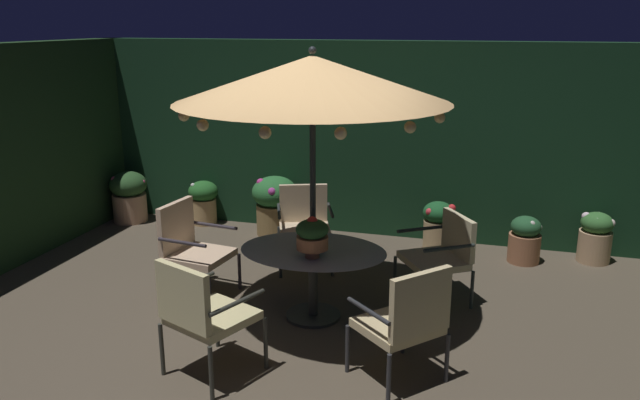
{
  "coord_description": "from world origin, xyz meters",
  "views": [
    {
      "loc": [
        1.76,
        -5.09,
        2.8
      ],
      "look_at": [
        0.11,
        0.57,
        1.12
      ],
      "focal_mm": 35.6,
      "sensor_mm": 36.0,
      "label": 1
    }
  ],
  "objects_px": {
    "patio_dining_table": "(313,263)",
    "potted_plant_right_near": "(438,225)",
    "potted_plant_back_right": "(595,237)",
    "potted_plant_back_center": "(204,200)",
    "patio_chair_southeast": "(191,244)",
    "patio_umbrella": "(312,80)",
    "patio_chair_north": "(407,318)",
    "potted_plant_back_left": "(129,195)",
    "potted_plant_right_far": "(525,239)",
    "patio_chair_east": "(304,221)",
    "centerpiece_planter": "(312,235)",
    "patio_chair_northeast": "(442,252)",
    "potted_plant_left_far": "(275,203)",
    "patio_chair_south": "(202,311)"
  },
  "relations": [
    {
      "from": "patio_chair_southeast",
      "to": "potted_plant_back_left",
      "type": "xyz_separation_m",
      "value": [
        -2.04,
        2.04,
        -0.17
      ]
    },
    {
      "from": "potted_plant_back_center",
      "to": "patio_dining_table",
      "type": "bearing_deg",
      "value": -45.7
    },
    {
      "from": "patio_chair_east",
      "to": "potted_plant_back_left",
      "type": "height_order",
      "value": "patio_chair_east"
    },
    {
      "from": "patio_chair_north",
      "to": "potted_plant_back_center",
      "type": "distance_m",
      "value": 4.76
    },
    {
      "from": "patio_dining_table",
      "to": "potted_plant_left_far",
      "type": "relative_size",
      "value": 1.77
    },
    {
      "from": "patio_dining_table",
      "to": "patio_chair_south",
      "type": "distance_m",
      "value": 1.39
    },
    {
      "from": "patio_dining_table",
      "to": "potted_plant_right_far",
      "type": "distance_m",
      "value": 2.93
    },
    {
      "from": "potted_plant_back_left",
      "to": "patio_chair_northeast",
      "type": "bearing_deg",
      "value": -17.51
    },
    {
      "from": "patio_chair_northeast",
      "to": "potted_plant_back_right",
      "type": "xyz_separation_m",
      "value": [
        1.66,
        1.59,
        -0.21
      ]
    },
    {
      "from": "potted_plant_right_far",
      "to": "patio_chair_east",
      "type": "bearing_deg",
      "value": -161.76
    },
    {
      "from": "centerpiece_planter",
      "to": "patio_chair_north",
      "type": "xyz_separation_m",
      "value": [
        0.98,
        -0.72,
        -0.35
      ]
    },
    {
      "from": "patio_chair_east",
      "to": "potted_plant_right_far",
      "type": "relative_size",
      "value": 1.65
    },
    {
      "from": "patio_chair_southeast",
      "to": "potted_plant_back_right",
      "type": "bearing_deg",
      "value": 27.58
    },
    {
      "from": "patio_chair_east",
      "to": "potted_plant_back_center",
      "type": "relative_size",
      "value": 1.51
    },
    {
      "from": "patio_umbrella",
      "to": "potted_plant_back_center",
      "type": "height_order",
      "value": "patio_umbrella"
    },
    {
      "from": "potted_plant_back_right",
      "to": "potted_plant_left_far",
      "type": "distance_m",
      "value": 4.03
    },
    {
      "from": "centerpiece_planter",
      "to": "patio_chair_northeast",
      "type": "height_order",
      "value": "centerpiece_planter"
    },
    {
      "from": "patio_chair_south",
      "to": "potted_plant_right_far",
      "type": "bearing_deg",
      "value": 53.42
    },
    {
      "from": "potted_plant_left_far",
      "to": "patio_chair_northeast",
      "type": "bearing_deg",
      "value": -32.18
    },
    {
      "from": "centerpiece_planter",
      "to": "potted_plant_back_center",
      "type": "bearing_deg",
      "value": 132.61
    },
    {
      "from": "patio_chair_north",
      "to": "potted_plant_left_far",
      "type": "distance_m",
      "value": 3.91
    },
    {
      "from": "potted_plant_back_center",
      "to": "patio_chair_north",
      "type": "bearing_deg",
      "value": -44.51
    },
    {
      "from": "patio_chair_southeast",
      "to": "potted_plant_right_near",
      "type": "distance_m",
      "value": 3.13
    },
    {
      "from": "patio_dining_table",
      "to": "patio_chair_north",
      "type": "distance_m",
      "value": 1.39
    },
    {
      "from": "potted_plant_back_right",
      "to": "potted_plant_left_far",
      "type": "bearing_deg",
      "value": -178.59
    },
    {
      "from": "patio_chair_north",
      "to": "potted_plant_right_near",
      "type": "xyz_separation_m",
      "value": [
        -0.08,
        3.16,
        -0.23
      ]
    },
    {
      "from": "patio_chair_north",
      "to": "potted_plant_right_far",
      "type": "distance_m",
      "value": 3.2
    },
    {
      "from": "centerpiece_planter",
      "to": "patio_chair_east",
      "type": "height_order",
      "value": "centerpiece_planter"
    },
    {
      "from": "patio_dining_table",
      "to": "potted_plant_right_near",
      "type": "xyz_separation_m",
      "value": [
        0.96,
        2.23,
        -0.22
      ]
    },
    {
      "from": "potted_plant_back_right",
      "to": "potted_plant_back_center",
      "type": "height_order",
      "value": "potted_plant_back_center"
    },
    {
      "from": "patio_dining_table",
      "to": "centerpiece_planter",
      "type": "height_order",
      "value": "centerpiece_planter"
    },
    {
      "from": "potted_plant_right_far",
      "to": "potted_plant_left_far",
      "type": "bearing_deg",
      "value": 177.41
    },
    {
      "from": "patio_chair_north",
      "to": "potted_plant_back_center",
      "type": "relative_size",
      "value": 1.61
    },
    {
      "from": "patio_chair_southeast",
      "to": "potted_plant_left_far",
      "type": "height_order",
      "value": "patio_chair_southeast"
    },
    {
      "from": "potted_plant_back_center",
      "to": "potted_plant_right_near",
      "type": "bearing_deg",
      "value": -3.11
    },
    {
      "from": "centerpiece_planter",
      "to": "potted_plant_right_far",
      "type": "distance_m",
      "value": 3.1
    },
    {
      "from": "patio_chair_north",
      "to": "patio_umbrella",
      "type": "bearing_deg",
      "value": 138.37
    },
    {
      "from": "patio_dining_table",
      "to": "potted_plant_left_far",
      "type": "xyz_separation_m",
      "value": [
        -1.22,
        2.26,
        -0.12
      ]
    },
    {
      "from": "potted_plant_back_left",
      "to": "patio_chair_south",
      "type": "bearing_deg",
      "value": -50.4
    },
    {
      "from": "patio_dining_table",
      "to": "patio_chair_south",
      "type": "xyz_separation_m",
      "value": [
        -0.53,
        -1.29,
        0.03
      ]
    },
    {
      "from": "patio_chair_north",
      "to": "potted_plant_right_near",
      "type": "distance_m",
      "value": 3.17
    },
    {
      "from": "potted_plant_right_near",
      "to": "potted_plant_right_far",
      "type": "bearing_deg",
      "value": -6.21
    },
    {
      "from": "centerpiece_planter",
      "to": "patio_chair_southeast",
      "type": "bearing_deg",
      "value": 165.24
    },
    {
      "from": "patio_dining_table",
      "to": "potted_plant_right_near",
      "type": "bearing_deg",
      "value": 66.74
    },
    {
      "from": "patio_umbrella",
      "to": "patio_chair_east",
      "type": "height_order",
      "value": "patio_umbrella"
    },
    {
      "from": "patio_umbrella",
      "to": "potted_plant_right_near",
      "type": "relative_size",
      "value": 4.09
    },
    {
      "from": "patio_chair_east",
      "to": "patio_chair_south",
      "type": "xyz_separation_m",
      "value": [
        -0.03,
        -2.58,
        0.04
      ]
    },
    {
      "from": "potted_plant_left_far",
      "to": "potted_plant_right_far",
      "type": "bearing_deg",
      "value": -2.59
    },
    {
      "from": "centerpiece_planter",
      "to": "potted_plant_back_right",
      "type": "bearing_deg",
      "value": 43.05
    },
    {
      "from": "potted_plant_back_left",
      "to": "potted_plant_right_near",
      "type": "xyz_separation_m",
      "value": [
        4.39,
        0.02,
        -0.05
      ]
    }
  ]
}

